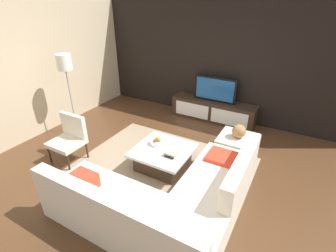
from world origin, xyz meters
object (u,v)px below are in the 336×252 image
(accent_chair_near, at_px, (70,136))
(book_stack, at_px, (171,154))
(ottoman, at_px, (237,146))
(decorative_ball, at_px, (239,131))
(media_console, at_px, (213,110))
(coffee_table, at_px, (163,157))
(floor_lamp, at_px, (65,68))
(sectional_couch, at_px, (166,200))
(television, at_px, (215,89))
(fruit_bowl, at_px, (157,142))

(accent_chair_near, height_order, book_stack, accent_chair_near)
(ottoman, bearing_deg, decorative_ball, 0.00)
(media_console, distance_m, ottoman, 1.59)
(media_console, bearing_deg, coffee_table, -92.49)
(floor_lamp, bearing_deg, sectional_couch, -20.83)
(decorative_ball, bearing_deg, ottoman, 0.00)
(television, distance_m, accent_chair_near, 3.40)
(sectional_couch, distance_m, coffee_table, 1.15)
(television, xyz_separation_m, accent_chair_near, (-1.76, -2.89, -0.31))
(fruit_bowl, height_order, book_stack, fruit_bowl)
(ottoman, bearing_deg, coffee_table, -135.76)
(accent_chair_near, bearing_deg, sectional_couch, -15.96)
(media_console, height_order, ottoman, media_console)
(fruit_bowl, height_order, decorative_ball, decorative_ball)
(sectional_couch, bearing_deg, book_stack, 114.96)
(sectional_couch, relative_size, coffee_table, 2.47)
(floor_lamp, height_order, decorative_ball, floor_lamp)
(decorative_ball, bearing_deg, television, 126.94)
(decorative_ball, bearing_deg, sectional_couch, -102.33)
(book_stack, bearing_deg, sectional_couch, -65.04)
(decorative_ball, bearing_deg, media_console, 126.95)
(fruit_bowl, distance_m, book_stack, 0.46)
(accent_chair_near, relative_size, decorative_ball, 3.32)
(fruit_bowl, xyz_separation_m, decorative_ball, (1.23, 0.93, 0.10))
(coffee_table, xyz_separation_m, floor_lamp, (-2.42, 0.19, 1.27))
(media_console, bearing_deg, television, 90.00)
(media_console, height_order, floor_lamp, floor_lamp)
(coffee_table, bearing_deg, floor_lamp, 175.53)
(floor_lamp, distance_m, fruit_bowl, 2.47)
(television, xyz_separation_m, fruit_bowl, (-0.28, -2.20, -0.38))
(television, bearing_deg, sectional_couch, -80.96)
(ottoman, bearing_deg, book_stack, -125.90)
(accent_chair_near, height_order, decorative_ball, accent_chair_near)
(television, xyz_separation_m, coffee_table, (-0.10, -2.30, -0.60))
(sectional_couch, height_order, accent_chair_near, accent_chair_near)
(media_console, distance_m, sectional_couch, 3.30)
(ottoman, bearing_deg, sectional_couch, -102.33)
(media_console, relative_size, fruit_bowl, 7.37)
(television, height_order, floor_lamp, floor_lamp)
(media_console, relative_size, television, 2.00)
(accent_chair_near, height_order, floor_lamp, floor_lamp)
(television, height_order, book_stack, television)
(floor_lamp, height_order, fruit_bowl, floor_lamp)
(accent_chair_near, xyz_separation_m, decorative_ball, (2.71, 1.62, 0.04))
(television, bearing_deg, fruit_bowl, -97.26)
(floor_lamp, bearing_deg, book_stack, -6.65)
(coffee_table, relative_size, book_stack, 4.78)
(ottoman, relative_size, decorative_ball, 2.67)
(coffee_table, distance_m, ottoman, 1.47)
(fruit_bowl, bearing_deg, floor_lamp, 177.75)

